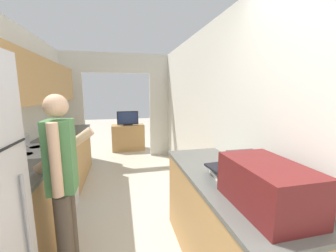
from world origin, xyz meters
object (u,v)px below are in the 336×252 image
at_px(person, 63,184).
at_px(suitcase, 266,185).
at_px(range_oven, 46,184).
at_px(television, 128,118).
at_px(book_stack, 225,172).
at_px(tv_cabinet, 128,137).

xyz_separation_m(person, suitcase, (1.35, -0.74, 0.20)).
height_order(person, suitcase, person).
height_order(range_oven, television, television).
distance_m(range_oven, book_stack, 2.26).
xyz_separation_m(suitcase, tv_cabinet, (-0.68, 4.70, -0.70)).
relative_size(suitcase, television, 1.05).
bearing_deg(range_oven, television, 68.48).
bearing_deg(television, person, -99.73).
xyz_separation_m(suitcase, book_stack, (-0.02, 0.47, -0.10)).
relative_size(book_stack, television, 0.55).
xyz_separation_m(range_oven, person, (0.48, -0.99, 0.40)).
xyz_separation_m(person, book_stack, (1.33, -0.28, 0.10)).
distance_m(person, book_stack, 1.36).
relative_size(range_oven, book_stack, 3.32).
bearing_deg(book_stack, person, 168.25).
bearing_deg(range_oven, suitcase, -43.49).
distance_m(suitcase, book_stack, 0.48).
height_order(suitcase, television, suitcase).
relative_size(range_oven, person, 0.65).
bearing_deg(book_stack, television, 98.89).
xyz_separation_m(tv_cabinet, television, (0.00, -0.04, 0.54)).
distance_m(tv_cabinet, television, 0.54).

